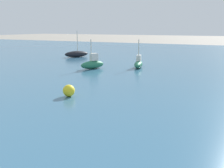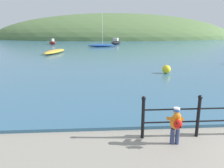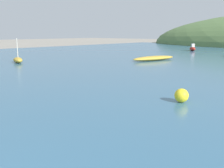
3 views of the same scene
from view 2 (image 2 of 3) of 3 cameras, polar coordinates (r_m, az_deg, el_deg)
water at (r=36.46m, az=5.09°, el=9.63°), size 80.00×60.00×0.10m
far_hillside at (r=72.58m, az=0.65°, el=11.90°), size 75.13×41.32×15.38m
child_in_coat at (r=5.89m, az=16.38°, el=-9.66°), size 0.40×0.54×1.00m
boat_blue_hull at (r=42.71m, az=1.07°, el=10.90°), size 2.81×5.23×1.13m
boat_far_right at (r=43.10m, az=-15.29°, el=10.42°), size 1.88×2.14×1.07m
boat_far_left at (r=36.04m, az=-2.82°, el=10.09°), size 4.52×2.26×5.20m
boat_mid_harbor at (r=27.13m, az=-14.76°, el=8.22°), size 2.42×5.35×0.43m
mooring_buoy at (r=14.68m, az=14.04°, el=3.77°), size 0.55×0.55×0.55m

